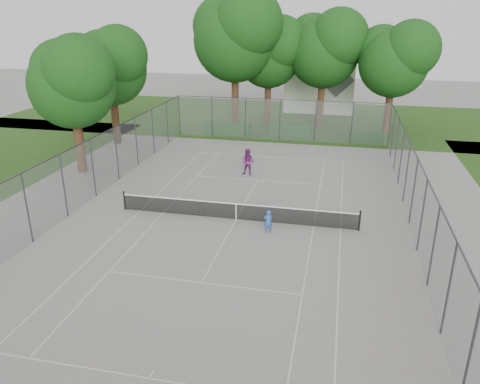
% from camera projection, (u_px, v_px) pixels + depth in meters
% --- Properties ---
extents(ground, '(120.00, 120.00, 0.00)m').
position_uv_depth(ground, '(236.00, 219.00, 24.97)').
color(ground, slate).
rests_on(ground, ground).
extents(grass_far, '(60.00, 20.00, 0.00)m').
position_uv_depth(grass_far, '(291.00, 118.00, 48.68)').
color(grass_far, '#204012').
rests_on(grass_far, ground).
extents(court_markings, '(11.03, 23.83, 0.01)m').
position_uv_depth(court_markings, '(236.00, 219.00, 24.97)').
color(court_markings, beige).
rests_on(court_markings, ground).
extents(tennis_net, '(12.87, 0.10, 1.10)m').
position_uv_depth(tennis_net, '(236.00, 211.00, 24.79)').
color(tennis_net, black).
rests_on(tennis_net, ground).
extents(perimeter_fence, '(18.08, 34.08, 3.52)m').
position_uv_depth(perimeter_fence, '(236.00, 188.00, 24.32)').
color(perimeter_fence, '#38383D').
rests_on(perimeter_fence, ground).
extents(tree_far_left, '(8.69, 7.93, 12.49)m').
position_uv_depth(tree_far_left, '(236.00, 33.00, 42.21)').
color(tree_far_left, '#3B2215').
rests_on(tree_far_left, ground).
extents(tree_far_midleft, '(7.10, 6.49, 10.21)m').
position_uv_depth(tree_far_midleft, '(270.00, 50.00, 44.29)').
color(tree_far_midleft, '#3B2215').
rests_on(tree_far_midleft, ground).
extents(tree_far_midright, '(7.54, 6.89, 10.84)m').
position_uv_depth(tree_far_midright, '(325.00, 46.00, 42.81)').
color(tree_far_midright, '#3B2215').
rests_on(tree_far_midright, ground).
extents(tree_far_right, '(6.88, 6.28, 9.88)m').
position_uv_depth(tree_far_right, '(396.00, 57.00, 40.03)').
color(tree_far_right, '#3B2215').
rests_on(tree_far_right, ground).
extents(tree_side_back, '(6.64, 6.07, 9.55)m').
position_uv_depth(tree_side_back, '(111.00, 63.00, 37.22)').
color(tree_side_back, '#3B2215').
rests_on(tree_side_back, ground).
extents(tree_side_front, '(6.42, 5.86, 9.23)m').
position_uv_depth(tree_side_front, '(72.00, 79.00, 30.17)').
color(tree_side_front, '#3B2215').
rests_on(tree_side_front, ground).
extents(hedge_left, '(4.04, 1.21, 1.01)m').
position_uv_depth(hedge_left, '(228.00, 128.00, 42.34)').
color(hedge_left, '#154116').
rests_on(hedge_left, ground).
extents(hedge_mid, '(3.74, 1.07, 1.17)m').
position_uv_depth(hedge_mid, '(290.00, 130.00, 41.53)').
color(hedge_mid, '#154116').
rests_on(hedge_mid, ground).
extents(hedge_right, '(2.88, 1.06, 0.86)m').
position_uv_depth(hedge_right, '(367.00, 137.00, 39.75)').
color(hedge_right, '#154116').
rests_on(hedge_right, ground).
extents(house, '(7.39, 5.73, 9.21)m').
position_uv_depth(house, '(321.00, 76.00, 51.83)').
color(house, silver).
rests_on(house, ground).
extents(girl_player, '(0.53, 0.45, 1.22)m').
position_uv_depth(girl_player, '(268.00, 221.00, 23.28)').
color(girl_player, '#305AB7').
rests_on(girl_player, ground).
extents(woman_player, '(0.94, 0.77, 1.82)m').
position_uv_depth(woman_player, '(248.00, 162.00, 31.47)').
color(woman_player, '#692363').
rests_on(woman_player, ground).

